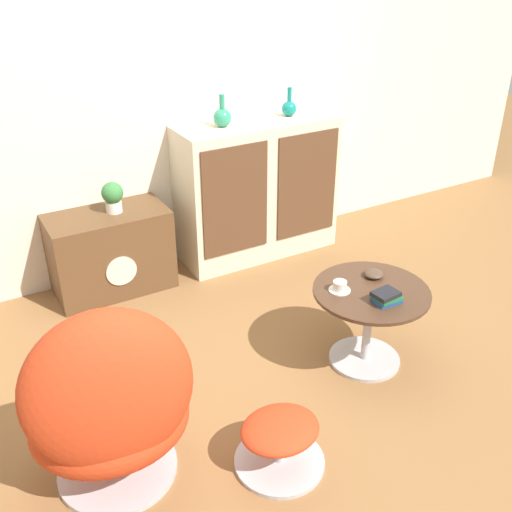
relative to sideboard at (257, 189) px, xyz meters
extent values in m
plane|color=olive|center=(-0.51, -1.47, -0.48)|extent=(12.00, 12.00, 0.00)
cube|color=silver|center=(-0.51, 0.23, 0.82)|extent=(6.40, 0.06, 2.60)
cube|color=beige|center=(0.00, 0.00, 0.00)|extent=(1.11, 0.40, 0.96)
cube|color=brown|center=(-0.28, -0.20, 0.05)|extent=(0.47, 0.01, 0.73)
cube|color=brown|center=(0.28, -0.20, 0.05)|extent=(0.47, 0.01, 0.73)
cube|color=brown|center=(-1.06, 0.01, -0.21)|extent=(0.74, 0.38, 0.53)
cylinder|color=beige|center=(-1.06, -0.18, -0.26)|extent=(0.19, 0.01, 0.19)
cylinder|color=#B7B7BC|center=(-1.53, -1.46, -0.47)|extent=(0.51, 0.51, 0.02)
cylinder|color=#B7B7BC|center=(-1.53, -1.46, -0.40)|extent=(0.06, 0.06, 0.11)
ellipsoid|color=red|center=(-1.53, -1.46, -0.19)|extent=(0.72, 0.63, 0.31)
ellipsoid|color=red|center=(-1.55, -1.57, 0.07)|extent=(0.70, 0.48, 0.69)
cylinder|color=#B7B7BC|center=(-0.91, -1.77, -0.47)|extent=(0.40, 0.40, 0.02)
cylinder|color=#B7B7BC|center=(-0.91, -1.77, -0.39)|extent=(0.04, 0.04, 0.13)
ellipsoid|color=red|center=(-0.91, -1.77, -0.28)|extent=(0.35, 0.30, 0.09)
cylinder|color=#B7B7BC|center=(-0.13, -1.39, -0.47)|extent=(0.38, 0.38, 0.02)
cylinder|color=#B7B7BC|center=(-0.13, -1.39, -0.25)|extent=(0.04, 0.04, 0.41)
cylinder|color=#472D1E|center=(-0.13, -1.39, -0.04)|extent=(0.60, 0.60, 0.02)
ellipsoid|color=#2D8E6B|center=(-0.25, 0.00, 0.54)|extent=(0.12, 0.12, 0.12)
cylinder|color=#2D8E6B|center=(-0.25, 0.00, 0.64)|extent=(0.03, 0.03, 0.09)
ellipsoid|color=#147A75|center=(0.25, 0.00, 0.53)|extent=(0.10, 0.10, 0.10)
cylinder|color=#147A75|center=(0.25, 0.00, 0.62)|extent=(0.03, 0.03, 0.10)
cylinder|color=silver|center=(-1.01, 0.01, 0.09)|extent=(0.10, 0.10, 0.07)
sphere|color=#387A3D|center=(-1.01, 0.01, 0.18)|extent=(0.13, 0.13, 0.13)
cylinder|color=silver|center=(-0.28, -1.31, -0.03)|extent=(0.11, 0.11, 0.01)
cylinder|color=silver|center=(-0.28, -1.31, 0.00)|extent=(0.07, 0.07, 0.05)
cube|color=#1E478C|center=(-0.14, -1.51, -0.02)|extent=(0.13, 0.10, 0.02)
cube|color=#237038|center=(-0.14, -1.51, 0.00)|extent=(0.12, 0.10, 0.02)
cube|color=black|center=(-0.15, -1.51, 0.02)|extent=(0.13, 0.11, 0.02)
ellipsoid|color=#4C3828|center=(-0.04, -1.29, -0.01)|extent=(0.10, 0.10, 0.04)
camera|label=1|loc=(-1.92, -3.34, 1.57)|focal=42.00mm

